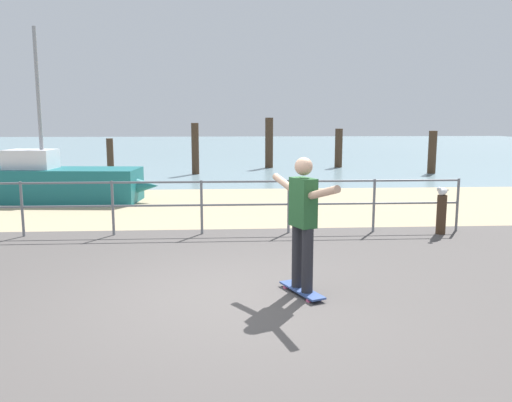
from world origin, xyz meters
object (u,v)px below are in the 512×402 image
sailboat (61,183)px  skateboarder (303,216)px  skateboard (302,290)px  bollard_short (441,215)px  seagull (442,191)px

sailboat → skateboarder: sailboat is taller
skateboard → bollard_short: bearing=46.0°
sailboat → skateboarder: (5.27, -7.72, 0.50)m
seagull → skateboarder: bearing=-134.1°
bollard_short → seagull: seagull is taller
sailboat → skateboarder: size_ratio=3.04×
sailboat → bollard_short: bearing=-27.8°
sailboat → skateboard: sailboat is taller
skateboard → seagull: bearing=45.9°
sailboat → seagull: 9.54m
skateboarder → sailboat: bearing=124.3°
sailboat → skateboard: (5.27, -7.72, -0.45)m
skateboarder → bollard_short: size_ratio=2.15×
skateboarder → bollard_short: 4.60m
sailboat → bollard_short: 9.54m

